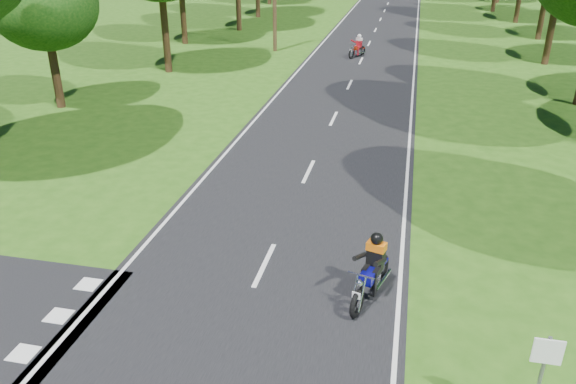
# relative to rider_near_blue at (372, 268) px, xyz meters

# --- Properties ---
(ground) EXTENTS (160.00, 160.00, 0.00)m
(ground) POSITION_rel_rider_near_blue_xyz_m (-2.65, -1.22, -0.80)
(ground) COLOR #265012
(ground) RESTS_ON ground
(main_road) EXTENTS (7.00, 140.00, 0.02)m
(main_road) POSITION_rel_rider_near_blue_xyz_m (-2.65, 48.78, -0.79)
(main_road) COLOR black
(main_road) RESTS_ON ground
(road_markings) EXTENTS (7.40, 140.00, 0.01)m
(road_markings) POSITION_rel_rider_near_blue_xyz_m (-2.78, 46.91, -0.77)
(road_markings) COLOR silver
(road_markings) RESTS_ON main_road
(road_sign) EXTENTS (0.45, 0.07, 2.00)m
(road_sign) POSITION_rel_rider_near_blue_xyz_m (2.85, -3.23, 0.55)
(road_sign) COLOR slate
(road_sign) RESTS_ON ground
(rider_near_blue) EXTENTS (1.12, 1.96, 1.55)m
(rider_near_blue) POSITION_rel_rider_near_blue_xyz_m (0.00, 0.00, 0.00)
(rider_near_blue) COLOR #0C0C84
(rider_near_blue) RESTS_ON main_road
(rider_far_red) EXTENTS (1.22, 1.78, 1.42)m
(rider_far_red) POSITION_rel_rider_near_blue_xyz_m (-3.02, 25.92, -0.07)
(rider_far_red) COLOR #A1250C
(rider_far_red) RESTS_ON main_road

